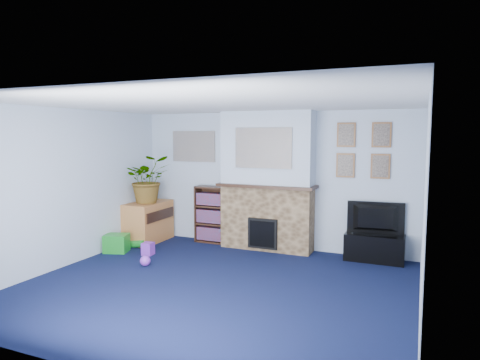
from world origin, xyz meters
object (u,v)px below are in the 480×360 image
at_px(tv_stand, 374,247).
at_px(bookshelf, 211,215).
at_px(sideboard, 148,223).
at_px(television, 375,218).

relative_size(tv_stand, bookshelf, 0.87).
bearing_deg(sideboard, tv_stand, 4.78).
relative_size(tv_stand, television, 1.04).
bearing_deg(tv_stand, television, 90.00).
distance_m(tv_stand, television, 0.46).
bearing_deg(television, bookshelf, -6.50).
height_order(television, sideboard, television).
distance_m(television, bookshelf, 2.94).
height_order(television, bookshelf, bookshelf).
height_order(bookshelf, sideboard, bookshelf).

